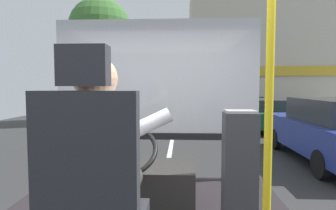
{
  "coord_description": "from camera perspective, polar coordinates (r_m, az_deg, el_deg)",
  "views": [
    {
      "loc": [
        0.31,
        -1.88,
        1.76
      ],
      "look_at": [
        0.17,
        1.03,
        1.56
      ],
      "focal_mm": 30.29,
      "sensor_mm": 36.0,
      "label": 1
    }
  ],
  "objects": [
    {
      "name": "steering_console",
      "position": [
        2.74,
        -6.73,
        -15.66
      ],
      "size": [
        1.1,
        1.02,
        0.82
      ],
      "color": "#282623",
      "rests_on": "bus_floor"
    },
    {
      "name": "parked_car_charcoal",
      "position": [
        16.64,
        14.96,
        -0.2
      ],
      "size": [
        1.95,
        3.91,
        1.2
      ],
      "color": "#474C51",
      "rests_on": "ground"
    },
    {
      "name": "bus_driver",
      "position": [
        1.57,
        -13.54,
        -10.24
      ],
      "size": [
        0.77,
        0.6,
        0.83
      ],
      "color": "#332D28",
      "rests_on": "driver_seat"
    },
    {
      "name": "handrail_pole",
      "position": [
        1.61,
        19.62,
        -1.69
      ],
      "size": [
        0.04,
        0.04,
        1.97
      ],
      "color": "yellow",
      "rests_on": "bus_floor"
    },
    {
      "name": "driver_seat",
      "position": [
        1.52,
        -14.76,
        -18.54
      ],
      "size": [
        0.48,
        0.48,
        1.31
      ],
      "color": "black",
      "rests_on": "bus_floor"
    },
    {
      "name": "parked_car_white",
      "position": [
        21.09,
        13.29,
        0.96
      ],
      "size": [
        1.96,
        4.17,
        1.42
      ],
      "color": "silver",
      "rests_on": "ground"
    },
    {
      "name": "windshield_panel",
      "position": [
        3.51,
        -2.27,
        2.41
      ],
      "size": [
        2.5,
        0.08,
        1.48
      ],
      "color": "silver"
    },
    {
      "name": "shop_building",
      "position": [
        21.81,
        18.13,
        9.7
      ],
      "size": [
        10.17,
        5.25,
        8.1
      ],
      "color": "#BCB29E",
      "rests_on": "ground"
    },
    {
      "name": "street_tree",
      "position": [
        14.52,
        -13.48,
        14.4
      ],
      "size": [
        3.0,
        3.0,
        5.98
      ],
      "color": "#4C3828",
      "rests_on": "ground"
    },
    {
      "name": "ground",
      "position": [
        10.83,
        1.1,
        -5.62
      ],
      "size": [
        18.0,
        44.0,
        0.06
      ],
      "color": "#2D2D2D"
    },
    {
      "name": "parked_car_blue",
      "position": [
        7.55,
        30.7,
        -4.31
      ],
      "size": [
        1.96,
        4.12,
        1.47
      ],
      "color": "navy",
      "rests_on": "ground"
    },
    {
      "name": "fare_box",
      "position": [
        2.45,
        14.19,
        -12.05
      ],
      "size": [
        0.27,
        0.22,
        0.94
      ],
      "color": "#333338",
      "rests_on": "bus_floor"
    },
    {
      "name": "parked_car_green",
      "position": [
        12.18,
        19.4,
        -1.65
      ],
      "size": [
        2.02,
        3.87,
        1.23
      ],
      "color": "#195633",
      "rests_on": "ground"
    }
  ]
}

